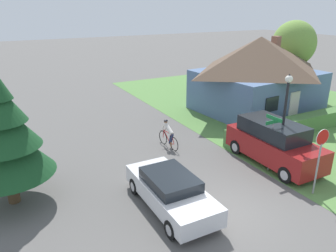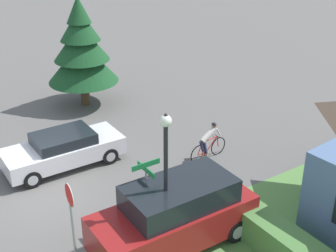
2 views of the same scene
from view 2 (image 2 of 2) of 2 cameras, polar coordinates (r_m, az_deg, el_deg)
ground_plane at (r=16.75m, az=-14.22°, el=-8.08°), size 140.00×140.00×0.00m
sedan_left_lane at (r=17.99m, az=-12.62°, el=-2.80°), size 1.84×4.46×1.35m
cyclist at (r=18.12m, az=4.95°, el=-1.97°), size 0.44×1.81×1.48m
parked_suv_right at (r=13.58m, az=0.87°, el=-10.81°), size 2.02×4.82×2.04m
stop_sign at (r=12.43m, az=-11.71°, el=-10.27°), size 0.64×0.07×2.76m
street_lamp at (r=12.36m, az=-0.27°, el=-4.68°), size 0.32×0.32×4.33m
street_name_sign at (r=13.40m, az=-2.65°, el=-7.34°), size 0.90×0.90×2.58m
conifer_tall_near at (r=22.69m, az=-10.51°, el=9.15°), size 3.36×3.36×5.30m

